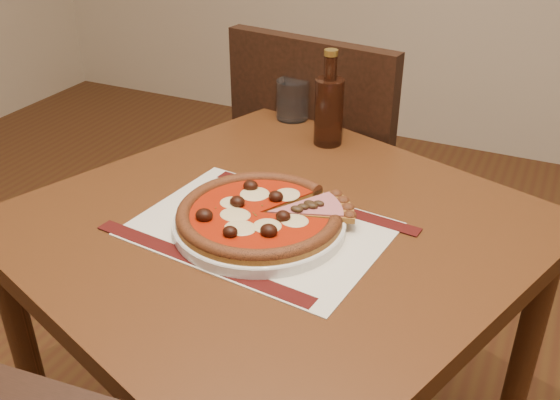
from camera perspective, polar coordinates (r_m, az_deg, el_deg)
The scene contains 8 objects.
table at distance 1.14m, azimuth -0.43°, elevation -6.22°, with size 1.02×1.02×0.75m.
chair_far at distance 1.70m, azimuth 4.46°, elevation 2.08°, with size 0.50×0.50×0.94m.
placemat at distance 1.06m, azimuth -1.86°, elevation -2.66°, with size 0.41×0.29×0.00m, color silver.
plate at distance 1.05m, azimuth -1.87°, elevation -2.20°, with size 0.29×0.29×0.02m, color white.
pizza at distance 1.04m, azimuth -1.92°, elevation -1.27°, with size 0.28×0.28×0.04m.
ham_slice at distance 1.07m, azimuth 3.60°, elevation -0.60°, with size 0.14×0.13×0.02m.
water_glass at distance 1.49m, azimuth 1.14°, elevation 9.15°, with size 0.08×0.08×0.09m, color white.
bottle at distance 1.34m, azimuth 4.49°, elevation 8.37°, with size 0.06×0.06×0.21m.
Camera 1 is at (0.31, 0.01, 1.31)m, focal length 40.00 mm.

